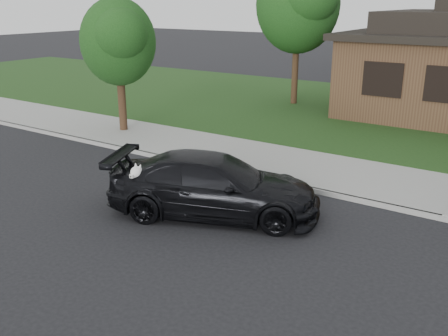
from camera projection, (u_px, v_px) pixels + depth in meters
The scene contains 7 objects.
ground at pixel (210, 238), 10.14m from camera, with size 120.00×120.00×0.00m, color black.
sidewalk at pixel (312, 169), 14.06m from camera, with size 60.00×3.00×0.12m, color gray.
curb at pixel (288, 185), 12.88m from camera, with size 60.00×0.12×0.12m, color gray.
lawn at pixel (393, 117), 20.37m from camera, with size 60.00×13.00×0.13m, color #193814.
sedan at pixel (214, 185), 11.06m from camera, with size 5.07×3.52×1.36m.
tree_0 at pixel (300, 3), 21.13m from camera, with size 3.78×3.60×6.34m.
tree_2 at pixel (119, 41), 17.00m from camera, with size 2.73×2.60×4.59m.
Camera 1 is at (5.31, -7.46, 4.59)m, focal length 40.00 mm.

